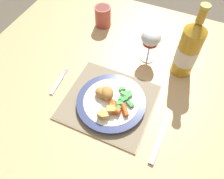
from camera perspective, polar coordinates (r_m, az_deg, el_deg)
ground_plane at (r=1.50m, az=2.76°, el=-15.85°), size 6.00×6.00×0.00m
dining_table at (r=0.90m, az=4.41°, el=-1.86°), size 1.30×1.06×0.74m
placemat at (r=0.79m, az=-0.88°, el=-3.16°), size 0.31×0.29×0.01m
dinner_plate at (r=0.77m, az=-0.23°, el=-3.33°), size 0.24×0.24×0.02m
breaded_croquettes at (r=0.76m, az=-1.82°, el=-0.88°), size 0.08×0.07×0.04m
green_beans_pile at (r=0.76m, az=3.20°, el=-2.23°), size 0.08×0.10×0.01m
glazed_carrots at (r=0.74m, az=1.11°, el=-5.01°), size 0.08×0.06×0.02m
fork at (r=0.86m, az=-13.90°, el=1.71°), size 0.02×0.13×0.01m
table_knife at (r=0.74m, az=12.31°, el=-12.71°), size 0.02×0.21×0.01m
wine_glass at (r=0.87m, az=10.13°, el=12.87°), size 0.08×0.08×0.14m
bottle at (r=0.84m, az=19.32°, el=9.79°), size 0.08×0.08×0.30m
roast_potatoes at (r=0.72m, az=-1.45°, el=-6.10°), size 0.05×0.06×0.03m
drinking_cup at (r=1.06m, az=-2.40°, el=18.64°), size 0.07×0.07×0.09m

